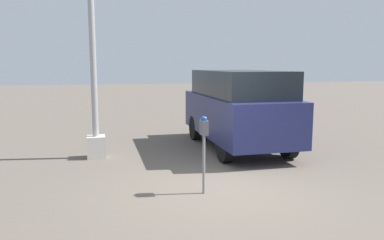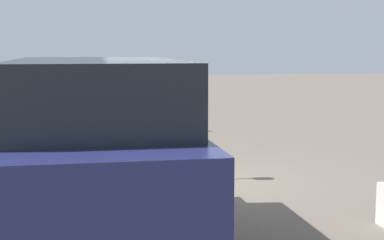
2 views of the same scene
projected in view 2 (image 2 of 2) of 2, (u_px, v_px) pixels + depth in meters
The scene contains 4 objects.
ground_plane at pixel (181, 183), 9.99m from camera, with size 80.00×80.00×0.00m, color #60564C.
parking_meter_near at pixel (203, 120), 10.15m from camera, with size 0.20×0.12×1.41m.
parking_meter_far at pixel (164, 92), 16.04m from camera, with size 0.20×0.12×1.48m.
parked_van at pixel (97, 149), 6.48m from camera, with size 4.59×1.90×2.15m.
Camera 2 is at (9.65, -1.66, 2.28)m, focal length 55.00 mm.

